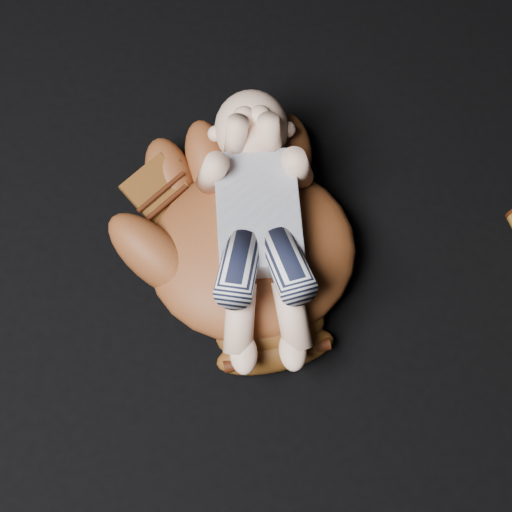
% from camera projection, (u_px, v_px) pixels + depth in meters
% --- Properties ---
extents(baseball_glove, '(0.45, 0.49, 0.13)m').
position_uv_depth(baseball_glove, '(252.00, 246.00, 1.08)').
color(baseball_glove, '#5E2C14').
rests_on(baseball_glove, ground).
extents(newborn_baby, '(0.21, 0.40, 0.16)m').
position_uv_depth(newborn_baby, '(260.00, 230.00, 1.02)').
color(newborn_baby, '#DBA98D').
rests_on(newborn_baby, baseball_glove).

